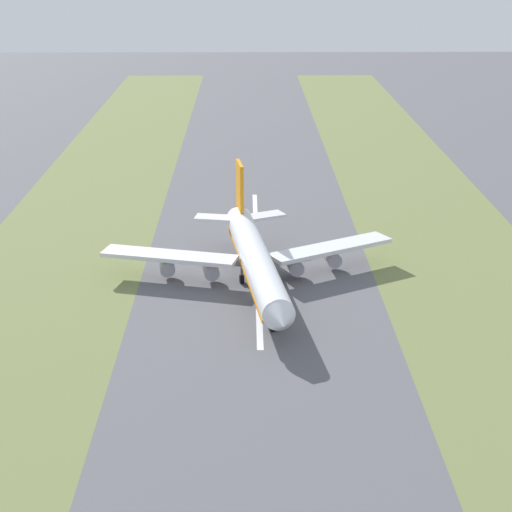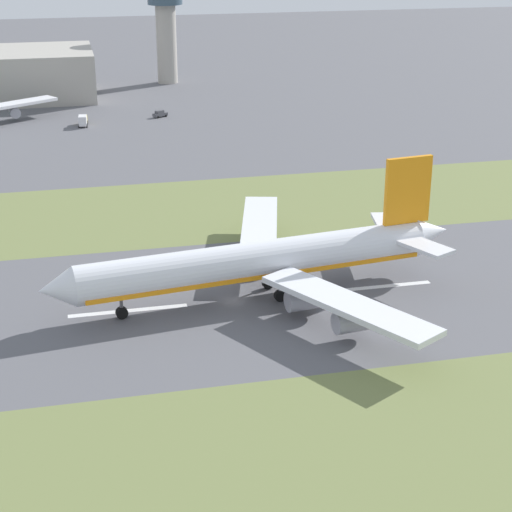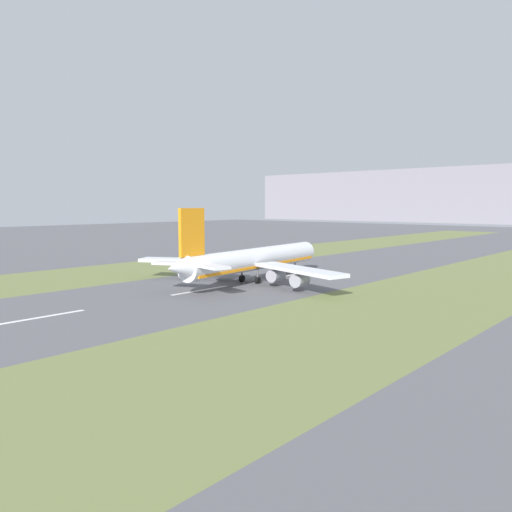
% 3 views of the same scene
% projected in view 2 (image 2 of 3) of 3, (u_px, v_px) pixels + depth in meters
% --- Properties ---
extents(ground_plane, '(800.00, 800.00, 0.00)m').
position_uv_depth(ground_plane, '(233.00, 301.00, 132.90)').
color(ground_plane, '#56565B').
extents(grass_median_west, '(40.00, 600.00, 0.01)m').
position_uv_depth(grass_median_west, '(316.00, 472.00, 92.20)').
color(grass_median_west, olive).
rests_on(grass_median_west, ground).
extents(grass_median_east, '(40.00, 600.00, 0.01)m').
position_uv_depth(grass_median_east, '(189.00, 210.00, 173.60)').
color(grass_median_east, olive).
rests_on(grass_median_east, ground).
extents(centreline_dash_mid, '(1.20, 18.00, 0.01)m').
position_uv_depth(centreline_dash_mid, '(377.00, 287.00, 137.80)').
color(centreline_dash_mid, silver).
rests_on(centreline_dash_mid, ground).
extents(centreline_dash_far, '(1.20, 18.00, 0.01)m').
position_uv_depth(centreline_dash_far, '(128.00, 311.00, 129.54)').
color(centreline_dash_far, silver).
rests_on(centreline_dash_far, ground).
extents(airplane_main_jet, '(63.57, 67.14, 20.20)m').
position_uv_depth(airplane_main_jet, '(268.00, 260.00, 132.44)').
color(airplane_main_jet, silver).
rests_on(airplane_main_jet, ground).
extents(control_tower, '(12.00, 12.00, 34.44)m').
position_uv_depth(control_tower, '(166.00, 21.00, 295.54)').
color(control_tower, '#A39E93').
rests_on(control_tower, ground).
extents(service_truck, '(6.15, 2.95, 3.10)m').
position_uv_depth(service_truck, '(83.00, 120.00, 241.21)').
color(service_truck, gold).
rests_on(service_truck, ground).
extents(apron_car, '(3.79, 4.70, 2.03)m').
position_uv_depth(apron_car, '(160.00, 114.00, 251.94)').
color(apron_car, '#4C4C51').
rests_on(apron_car, ground).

